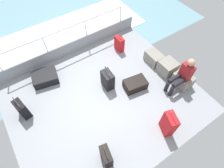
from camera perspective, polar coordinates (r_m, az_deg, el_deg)
ground_plane at (r=5.26m, az=-2.47°, el=-4.58°), size 4.40×5.20×0.06m
gunwale_port at (r=6.35m, az=-13.27°, el=10.92°), size 0.06×5.20×0.45m
railing_port at (r=5.99m, az=-14.30°, el=14.73°), size 0.04×4.20×1.02m
sea_wake at (r=7.77m, az=-17.14°, el=13.77°), size 12.00×12.00×0.01m
cargo_crate_0 at (r=6.10m, az=12.99°, el=8.09°), size 0.59×0.39×0.35m
cargo_crate_1 at (r=5.89m, az=17.05°, el=5.06°), size 0.52×0.49×0.42m
cargo_crate_2 at (r=5.73m, az=21.33°, el=1.16°), size 0.57×0.43×0.40m
passenger_seated at (r=5.33m, az=21.25°, el=2.70°), size 0.34×0.66×1.10m
suitcase_0 at (r=5.37m, az=7.29°, el=-0.07°), size 0.53×0.71×0.28m
suitcase_1 at (r=5.84m, az=-20.28°, el=2.03°), size 0.73×0.83×0.27m
suitcase_2 at (r=4.34m, az=-1.85°, el=-21.75°), size 0.42×0.26×0.65m
suitcase_3 at (r=6.30m, az=2.31°, el=12.53°), size 0.35×0.19×0.63m
suitcase_4 at (r=5.29m, az=-26.38°, el=-7.05°), size 0.42×0.28×0.72m
suitcase_5 at (r=4.69m, az=17.39°, el=-11.82°), size 0.43×0.32×0.87m
suitcase_6 at (r=5.23m, az=-1.39°, el=1.33°), size 0.42×0.27×0.76m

